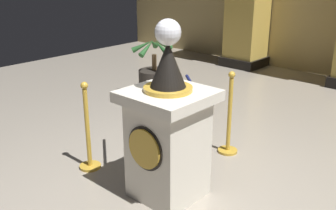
% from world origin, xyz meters
% --- Properties ---
extents(ground_plane, '(12.71, 12.71, 0.00)m').
position_xyz_m(ground_plane, '(0.00, 0.00, 0.00)').
color(ground_plane, '#9E9384').
extents(pedestal_clock, '(0.75, 0.75, 1.73)m').
position_xyz_m(pedestal_clock, '(-0.18, -0.13, 0.67)').
color(pedestal_clock, silver).
rests_on(pedestal_clock, ground_plane).
extents(stanchion_near, '(0.24, 0.24, 1.02)m').
position_xyz_m(stanchion_near, '(-0.26, 1.05, 0.35)').
color(stanchion_near, gold).
rests_on(stanchion_near, ground_plane).
extents(stanchion_far, '(0.24, 0.24, 1.01)m').
position_xyz_m(stanchion_far, '(-1.19, -0.32, 0.35)').
color(stanchion_far, gold).
rests_on(stanchion_far, ground_plane).
extents(velvet_rope, '(1.18, 1.18, 0.22)m').
position_xyz_m(velvet_rope, '(-0.72, 0.37, 0.79)').
color(velvet_rope, '#141947').
extents(potted_palm_left, '(0.73, 0.77, 1.01)m').
position_xyz_m(potted_palm_left, '(-2.50, 2.08, 0.30)').
color(potted_palm_left, '#2D2823').
rests_on(potted_palm_left, ground_plane).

